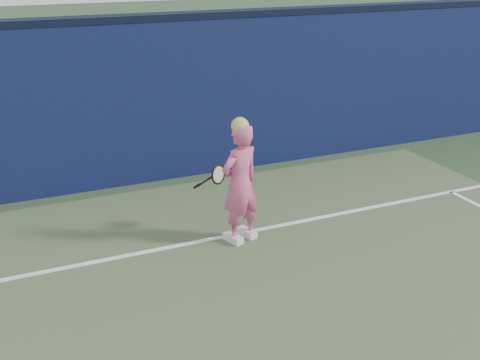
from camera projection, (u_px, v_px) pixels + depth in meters
name	position (u px, v px, depth m)	size (l,w,h in m)	color
backstop_wall	(99.00, 108.00, 9.12)	(24.00, 0.40, 2.50)	#0C1637
wall_cap	(91.00, 20.00, 8.65)	(24.00, 0.42, 0.10)	black
player	(240.00, 183.00, 7.50)	(0.65, 0.53, 1.63)	#D65382
racket	(217.00, 175.00, 7.79)	(0.50, 0.18, 0.27)	black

